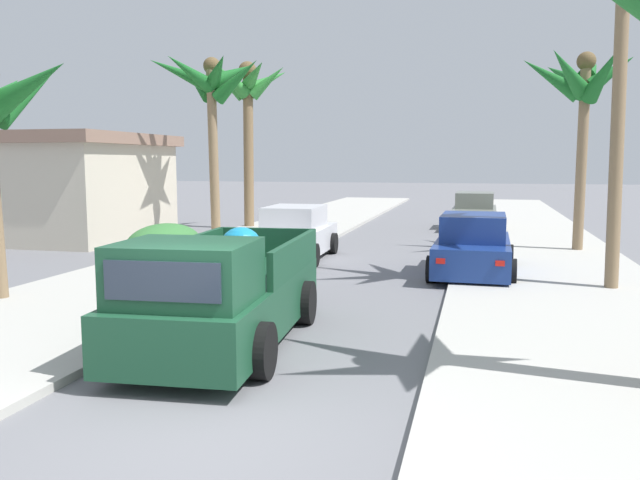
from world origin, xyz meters
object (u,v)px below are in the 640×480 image
Objects in this scene: car_left_mid at (294,234)px; roadside_house at (37,186)px; palm_tree_right_mid at (249,95)px; palm_tree_right_back at (580,85)px; hedge_bush at (164,243)px; palm_tree_left_back at (209,86)px; car_right_near at (473,247)px; pickup_truck at (222,296)px; car_left_near at (474,212)px.

car_left_mid is 0.49× the size of roadside_house.
palm_tree_right_mid reaches higher than palm_tree_right_back.
car_left_mid is at bearing -158.55° from palm_tree_right_back.
palm_tree_right_back reaches higher than hedge_bush.
palm_tree_left_back is at bearing 7.90° from roadside_house.
car_left_mid is at bearing -61.68° from palm_tree_right_mid.
hedge_bush is (-8.43, 0.01, -0.16)m from car_right_near.
palm_tree_right_back is at bearing 21.45° from car_left_mid.
pickup_truck is 14.63m from palm_tree_left_back.
pickup_truck is 0.77× the size of palm_tree_right_mid.
pickup_truck is 14.48m from palm_tree_right_back.
palm_tree_right_mid is (-9.25, 9.27, 4.84)m from car_right_near.
palm_tree_left_back is at bearing 177.49° from palm_tree_right_back.
car_right_near is 0.65× the size of palm_tree_left_back.
car_left_mid is at bearing 162.76° from car_right_near.
palm_tree_left_back is at bearing -90.41° from palm_tree_right_mid.
car_left_mid is (-5.04, -9.89, 0.00)m from car_left_near.
pickup_truck is at bearing -43.99° from roadside_house.
car_right_near is at bearing -17.24° from car_left_mid.
hedge_bush is at bearing -30.62° from roadside_house.
car_left_near is 10.61m from palm_tree_right_mid.
car_left_near is (3.58, 18.85, -0.08)m from pickup_truck.
car_right_near is 0.49× the size of roadside_house.
pickup_truck is at bearing -66.05° from palm_tree_left_back.
car_right_near is at bearing 63.67° from pickup_truck.
hedge_bush is at bearing 179.95° from car_right_near.
car_right_near reaches higher than hedge_bush.
palm_tree_right_mid reaches higher than car_left_mid.
car_left_near is at bearing 33.87° from palm_tree_left_back.
car_left_mid is at bearing 25.34° from hedge_bush.
pickup_truck is 18.19m from palm_tree_right_mid.
car_right_near is (0.07, -11.47, 0.00)m from car_left_near.
hedge_bush is (7.39, -4.37, -1.38)m from roadside_house.
roadside_house is at bearing -172.10° from palm_tree_left_back.
pickup_truck is at bearing -118.60° from palm_tree_right_back.
pickup_truck is at bearing -116.33° from car_right_near.
palm_tree_right_back is (8.07, 3.17, 4.41)m from car_left_mid.
car_left_mid is 9.98m from palm_tree_right_mid.
palm_tree_right_mid is (-4.14, 7.69, 4.84)m from car_left_mid.
palm_tree_left_back reaches higher than car_left_mid.
palm_tree_left_back is at bearing 150.30° from car_right_near.
pickup_truck is 0.81× the size of palm_tree_left_back.
pickup_truck reaches higher than car_left_near.
car_right_near is 1.00× the size of car_left_mid.
hedge_bush is at bearing -154.66° from car_left_mid.
car_right_near is 5.34m from car_left_mid.
car_left_near is 0.65× the size of palm_tree_left_back.
hedge_bush is at bearing -80.96° from palm_tree_left_back.
hedge_bush is (-8.37, -11.47, -0.16)m from car_left_near.
palm_tree_right_back is 0.71× the size of roadside_house.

